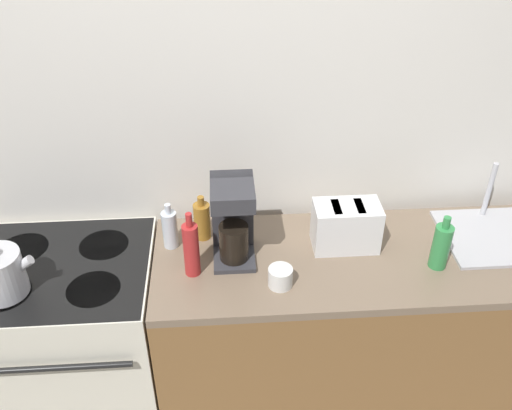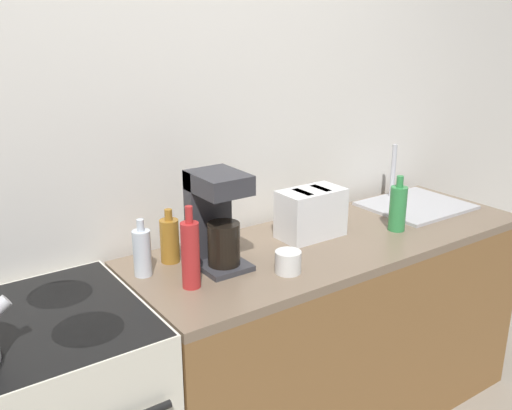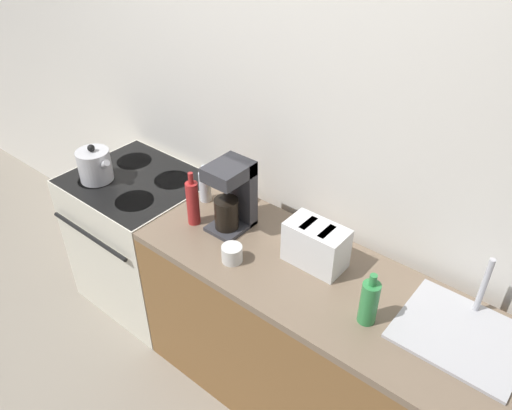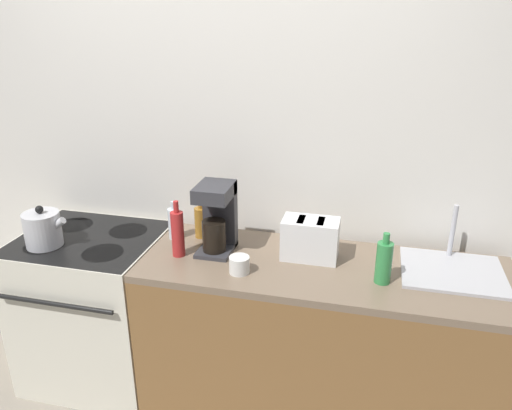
% 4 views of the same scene
% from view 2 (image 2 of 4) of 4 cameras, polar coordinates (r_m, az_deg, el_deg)
% --- Properties ---
extents(wall_back, '(8.00, 0.05, 2.60)m').
position_cam_2_polar(wall_back, '(2.26, -10.37, 6.35)').
color(wall_back, silver).
rests_on(wall_back, ground_plane).
extents(counter_block, '(1.78, 0.63, 0.88)m').
position_cam_2_polar(counter_block, '(2.60, 7.64, -12.27)').
color(counter_block, brown).
rests_on(counter_block, ground_plane).
extents(toaster, '(0.27, 0.16, 0.20)m').
position_cam_2_polar(toaster, '(2.37, 5.52, -0.82)').
color(toaster, white).
rests_on(toaster, counter_block).
extents(coffee_maker, '(0.17, 0.22, 0.36)m').
position_cam_2_polar(coffee_maker, '(2.07, -4.05, -1.21)').
color(coffee_maker, '#333338').
rests_on(coffee_maker, counter_block).
extents(sink_tray, '(0.46, 0.40, 0.28)m').
position_cam_2_polar(sink_tray, '(2.87, 15.57, 0.14)').
color(sink_tray, '#B7B7BC').
rests_on(sink_tray, counter_block).
extents(bottle_clear, '(0.06, 0.06, 0.21)m').
position_cam_2_polar(bottle_clear, '(2.05, -11.32, -4.64)').
color(bottle_clear, silver).
rests_on(bottle_clear, counter_block).
extents(bottle_red, '(0.06, 0.06, 0.29)m').
position_cam_2_polar(bottle_red, '(1.93, -6.57, -4.88)').
color(bottle_red, '#B72828').
rests_on(bottle_red, counter_block).
extents(bottle_amber, '(0.07, 0.07, 0.21)m').
position_cam_2_polar(bottle_amber, '(2.15, -8.63, -3.47)').
color(bottle_amber, '#9E6B23').
rests_on(bottle_amber, counter_block).
extents(bottle_green, '(0.07, 0.07, 0.24)m').
position_cam_2_polar(bottle_green, '(2.51, 14.00, -0.26)').
color(bottle_green, '#338C47').
rests_on(bottle_green, counter_block).
extents(cup_white, '(0.10, 0.10, 0.08)m').
position_cam_2_polar(cup_white, '(2.06, 3.22, -5.70)').
color(cup_white, white).
rests_on(cup_white, counter_block).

